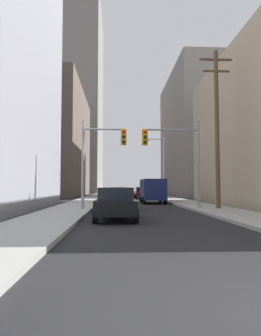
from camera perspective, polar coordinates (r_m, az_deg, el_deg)
The scene contains 16 objects.
ground_plane at distance 4.14m, azimuth 23.10°, elevation -25.32°, with size 400.00×400.00×0.00m, color black.
sidewalk_left at distance 53.58m, azimuth -5.96°, elevation -5.12°, with size 2.96×160.00×0.15m, color #9E9E99.
sidewalk_right at distance 53.87m, azimuth 4.20°, elevation -5.12°, with size 2.96×160.00×0.15m, color #9E9E99.
cargo_van_navy at distance 28.95m, azimuth 4.14°, elevation -4.07°, with size 2.16×5.22×2.26m.
sedan_black at distance 14.37m, azimuth -2.77°, elevation -6.67°, with size 1.95×4.21×1.52m.
sedan_blue at distance 20.02m, azimuth -2.68°, elevation -5.79°, with size 1.95×4.23×1.52m.
sedan_silver at distance 33.32m, azimuth -2.46°, elevation -4.89°, with size 1.95×4.21×1.52m.
sedan_green at distance 38.76m, azimuth -2.48°, elevation -4.71°, with size 1.95×4.25×1.52m.
sedan_maroon at distance 41.88m, azimuth 2.05°, elevation -4.62°, with size 1.96×4.27×1.52m.
traffic_signal_near_left at distance 20.30m, azimuth -5.43°, elevation 3.39°, with size 2.97×0.44×6.00m.
traffic_signal_near_right at distance 20.64m, azimuth 8.12°, elevation 3.42°, with size 3.89×0.44×6.00m.
utility_pole_right at distance 21.21m, azimuth 15.92°, elevation 7.72°, with size 2.20×0.28×10.73m.
street_lamp_right at distance 36.63m, azimuth 5.62°, elevation 1.12°, with size 2.27×0.32×7.50m.
building_left_mid_office at distance 58.17m, azimuth -20.38°, elevation 4.47°, with size 23.29×26.59×18.89m, color #66564C.
building_left_far_tower at distance 96.56m, azimuth -12.23°, elevation 12.48°, with size 21.81×28.39×56.19m, color gray.
building_right_mid_block at distance 53.67m, azimuth 15.87°, elevation 5.85°, with size 15.93×21.81×20.39m, color gray.
Camera 1 is at (-1.63, -3.47, 1.55)m, focal length 32.49 mm.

